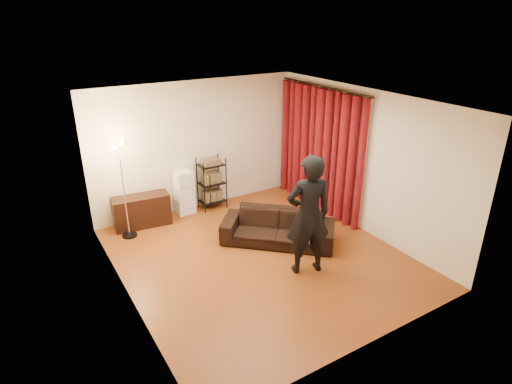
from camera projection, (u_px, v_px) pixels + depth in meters
floor at (260, 257)px, 7.43m from camera, size 5.00×5.00×0.00m
ceiling at (261, 102)px, 6.37m from camera, size 5.00×5.00×0.00m
wall_back at (197, 146)px, 8.86m from camera, size 5.00×0.00×5.00m
wall_front at (375, 255)px, 4.94m from camera, size 5.00×0.00×5.00m
wall_left at (120, 218)px, 5.82m from camera, size 0.00×5.00×5.00m
wall_right at (363, 161)px, 7.98m from camera, size 0.00×5.00×5.00m
curtain_rod at (324, 87)px, 8.33m from camera, size 0.04×2.65×0.04m
curtain at (319, 151)px, 8.83m from camera, size 0.22×2.65×2.55m
sofa at (278, 228)px, 7.80m from camera, size 2.02×1.95×0.59m
person at (308, 215)px, 6.68m from camera, size 0.84×0.67×2.00m
media_cabinet at (142, 211)px, 8.40m from camera, size 1.12×0.52×0.63m
storage_boxes at (185, 193)px, 8.86m from camera, size 0.40×0.33×0.94m
wire_shelf at (212, 183)px, 9.09m from camera, size 0.53×0.39×1.13m
floor_lamp at (124, 190)px, 7.75m from camera, size 0.44×0.44×1.89m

